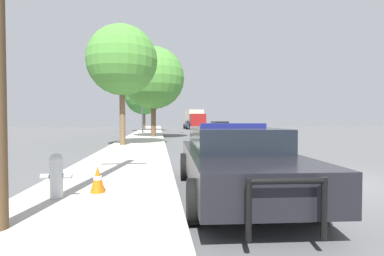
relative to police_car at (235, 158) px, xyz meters
The scene contains 12 objects.
ground_plane 2.70m from the police_car, 20.00° to the left, with size 110.00×110.00×0.00m, color #565659.
sidewalk_left 2.88m from the police_car, 161.45° to the left, with size 3.00×110.00×0.13m.
police_car is the anchor object (origin of this frame).
fire_hydrant 3.36m from the police_car, behind, with size 0.53×0.23×0.80m.
traffic_light 24.82m from the police_car, 93.72° to the left, with size 3.90×0.35×5.26m.
car_background_oncoming 25.45m from the police_car, 78.92° to the left, with size 1.99×4.50×1.30m.
car_background_distant 40.26m from the police_car, 85.09° to the left, with size 2.08×4.24×1.26m.
box_truck 40.35m from the police_car, 84.15° to the left, with size 2.61×6.70×2.96m.
tree_sidewalk_near 11.93m from the police_car, 108.03° to the left, with size 3.81×3.81×6.50m.
tree_sidewalk_far 33.19m from the police_car, 95.88° to the left, with size 4.81×4.81×6.80m.
tree_sidewalk_mid 19.01m from the police_car, 95.99° to the left, with size 5.00×5.00×7.22m.
traffic_cone 2.72m from the police_car, behind, with size 0.28×0.28×0.51m.
Camera 1 is at (-3.98, -6.80, 1.53)m, focal length 28.00 mm.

